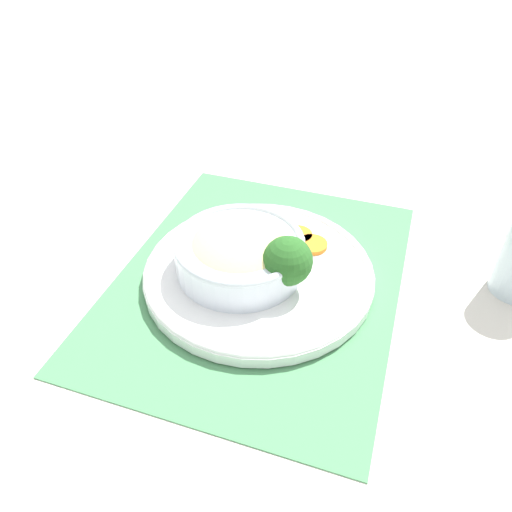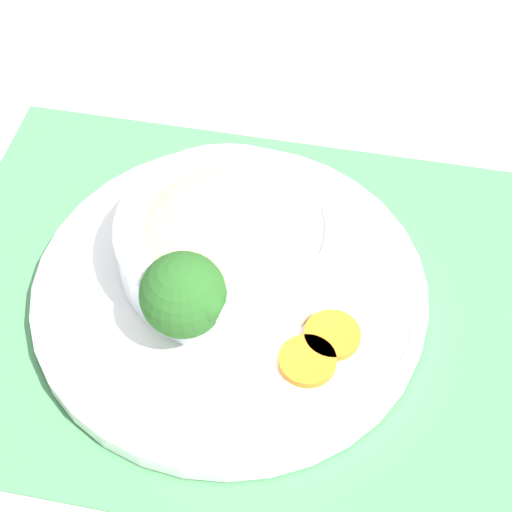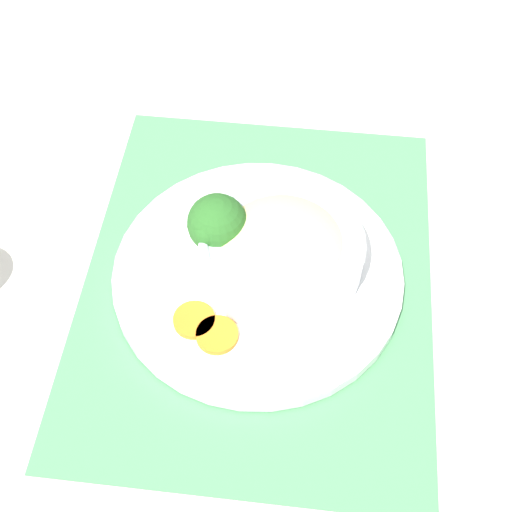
# 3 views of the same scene
# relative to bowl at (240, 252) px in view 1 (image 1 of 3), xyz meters

# --- Properties ---
(ground_plane) EXTENTS (4.00, 4.00, 0.00)m
(ground_plane) POSITION_rel_bowl_xyz_m (-0.01, 0.03, -0.05)
(ground_plane) COLOR beige
(placemat) EXTENTS (0.50, 0.40, 0.00)m
(placemat) POSITION_rel_bowl_xyz_m (-0.01, 0.03, -0.05)
(placemat) COLOR #4C8C59
(placemat) RESTS_ON ground_plane
(plate) EXTENTS (0.33, 0.33, 0.02)m
(plate) POSITION_rel_bowl_xyz_m (-0.01, 0.03, -0.04)
(plate) COLOR white
(plate) RESTS_ON placemat
(bowl) EXTENTS (0.18, 0.18, 0.06)m
(bowl) POSITION_rel_bowl_xyz_m (0.00, 0.00, 0.00)
(bowl) COLOR silver
(bowl) RESTS_ON plate
(broccoli_floret) EXTENTS (0.07, 0.07, 0.08)m
(broccoli_floret) POSITION_rel_bowl_xyz_m (0.02, 0.07, 0.01)
(broccoli_floret) COLOR #84AD5B
(broccoli_floret) RESTS_ON plate
(carrot_slice_near) EXTENTS (0.04, 0.04, 0.01)m
(carrot_slice_near) POSITION_rel_bowl_xyz_m (-0.08, 0.09, -0.03)
(carrot_slice_near) COLOR orange
(carrot_slice_near) RESTS_ON plate
(carrot_slice_middle) EXTENTS (0.04, 0.04, 0.01)m
(carrot_slice_middle) POSITION_rel_bowl_xyz_m (-0.10, 0.06, -0.03)
(carrot_slice_middle) COLOR orange
(carrot_slice_middle) RESTS_ON plate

